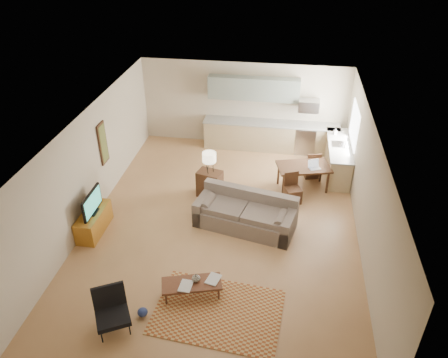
% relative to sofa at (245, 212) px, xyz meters
% --- Properties ---
extents(room, '(9.00, 9.00, 9.00)m').
position_rel_sofa_xyz_m(room, '(-0.56, -0.02, 0.92)').
color(room, '#A57649').
rests_on(room, ground).
extents(kitchen_counter_back, '(4.26, 0.64, 0.92)m').
position_rel_sofa_xyz_m(kitchen_counter_back, '(0.34, 4.16, 0.03)').
color(kitchen_counter_back, tan).
rests_on(kitchen_counter_back, ground).
extents(kitchen_counter_right, '(0.64, 2.26, 0.92)m').
position_rel_sofa_xyz_m(kitchen_counter_right, '(2.37, 2.98, 0.03)').
color(kitchen_counter_right, tan).
rests_on(kitchen_counter_right, ground).
extents(kitchen_range, '(0.62, 0.62, 0.90)m').
position_rel_sofa_xyz_m(kitchen_range, '(1.44, 4.16, 0.02)').
color(kitchen_range, '#A5A8AD').
rests_on(kitchen_range, ground).
extents(kitchen_microwave, '(0.62, 0.40, 0.35)m').
position_rel_sofa_xyz_m(kitchen_microwave, '(1.44, 4.18, 1.12)').
color(kitchen_microwave, '#A5A8AD').
rests_on(kitchen_microwave, room).
extents(upper_cabinets, '(2.80, 0.34, 0.70)m').
position_rel_sofa_xyz_m(upper_cabinets, '(-0.26, 4.31, 1.52)').
color(upper_cabinets, gray).
rests_on(upper_cabinets, room).
extents(window_right, '(0.02, 1.40, 1.05)m').
position_rel_sofa_xyz_m(window_right, '(2.67, 2.98, 1.12)').
color(window_right, white).
rests_on(window_right, room).
extents(wall_art_left, '(0.06, 0.42, 1.10)m').
position_rel_sofa_xyz_m(wall_art_left, '(-3.77, 0.88, 1.12)').
color(wall_art_left, olive).
rests_on(wall_art_left, room).
extents(triptych, '(1.70, 0.04, 0.50)m').
position_rel_sofa_xyz_m(triptych, '(-0.66, 4.45, 1.32)').
color(triptych, '#FBEEC4').
rests_on(triptych, room).
extents(rug, '(2.56, 1.88, 0.02)m').
position_rel_sofa_xyz_m(rug, '(-0.21, -2.73, -0.42)').
color(rug, brown).
rests_on(rug, floor).
extents(sofa, '(2.67, 1.61, 0.87)m').
position_rel_sofa_xyz_m(sofa, '(0.00, 0.00, 0.00)').
color(sofa, '#6B5D53').
rests_on(sofa, floor).
extents(coffee_table, '(1.28, 0.78, 0.36)m').
position_rel_sofa_xyz_m(coffee_table, '(-0.80, -2.39, -0.25)').
color(coffee_table, '#4D2716').
rests_on(coffee_table, floor).
extents(book_a, '(0.29, 0.37, 0.03)m').
position_rel_sofa_xyz_m(book_a, '(-1.01, -2.50, -0.06)').
color(book_a, maroon).
rests_on(book_a, coffee_table).
extents(book_b, '(0.41, 0.46, 0.03)m').
position_rel_sofa_xyz_m(book_b, '(-0.51, -2.21, -0.07)').
color(book_b, navy).
rests_on(book_b, coffee_table).
extents(vase, '(0.17, 0.17, 0.18)m').
position_rel_sofa_xyz_m(vase, '(-0.72, -2.32, 0.01)').
color(vase, black).
rests_on(vase, coffee_table).
extents(armchair, '(0.95, 0.95, 0.80)m').
position_rel_sofa_xyz_m(armchair, '(-2.06, -3.39, -0.03)').
color(armchair, black).
rests_on(armchair, floor).
extents(tv_credenza, '(0.46, 1.20, 0.55)m').
position_rel_sofa_xyz_m(tv_credenza, '(-3.56, -0.72, -0.16)').
color(tv_credenza, '#985D18').
rests_on(tv_credenza, floor).
extents(tv, '(0.09, 0.92, 0.55)m').
position_rel_sofa_xyz_m(tv, '(-3.51, -0.72, 0.40)').
color(tv, black).
rests_on(tv, tv_credenza).
extents(console_table, '(0.72, 0.57, 0.74)m').
position_rel_sofa_xyz_m(console_table, '(-1.09, 1.22, -0.06)').
color(console_table, '#382114').
rests_on(console_table, floor).
extents(table_lamp, '(0.43, 0.43, 0.59)m').
position_rel_sofa_xyz_m(table_lamp, '(-1.09, 1.22, 0.60)').
color(table_lamp, beige).
rests_on(table_lamp, console_table).
extents(dining_table, '(1.57, 1.14, 0.71)m').
position_rel_sofa_xyz_m(dining_table, '(1.37, 1.95, -0.08)').
color(dining_table, '#382114').
rests_on(dining_table, floor).
extents(dining_chair_near, '(0.52, 0.53, 0.82)m').
position_rel_sofa_xyz_m(dining_chair_near, '(1.12, 1.25, -0.02)').
color(dining_chair_near, '#382114').
rests_on(dining_chair_near, floor).
extents(dining_chair_far, '(0.48, 0.50, 0.82)m').
position_rel_sofa_xyz_m(dining_chair_far, '(1.63, 2.65, -0.02)').
color(dining_chair_far, '#382114').
rests_on(dining_chair_far, floor).
extents(laptop, '(0.37, 0.33, 0.23)m').
position_rel_sofa_xyz_m(laptop, '(1.66, 1.86, 0.39)').
color(laptop, '#A5A8AD').
rests_on(laptop, dining_table).
extents(soap_bottle, '(0.13, 0.13, 0.19)m').
position_rel_sofa_xyz_m(soap_bottle, '(2.27, 3.62, 0.58)').
color(soap_bottle, '#FBEEC4').
rests_on(soap_bottle, kitchen_counter_right).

